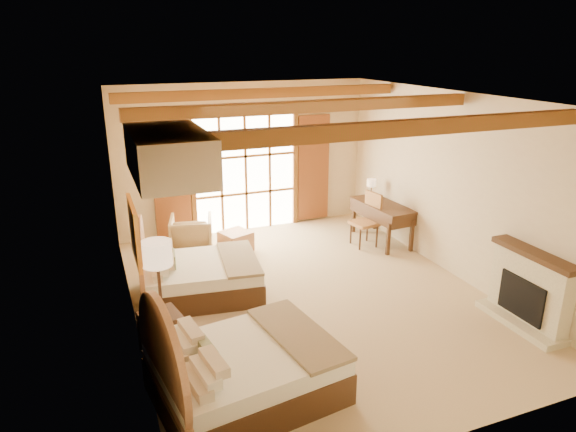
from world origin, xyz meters
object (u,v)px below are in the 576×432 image
nightstand (162,334)px  bed_near (234,369)px  bed_far (192,275)px  armchair (191,234)px  desk (382,221)px

nightstand → bed_near: bearing=-74.0°
bed_far → armchair: 1.90m
armchair → desk: desk is taller
bed_far → desk: (4.17, 1.01, 0.06)m
bed_near → desk: 5.66m
bed_near → desk: bed_near is taller
nightstand → desk: 5.50m
bed_near → bed_far: bearing=80.2°
bed_far → nightstand: size_ratio=3.49×
bed_far → desk: size_ratio=1.33×
bed_far → desk: bearing=20.8°
desk → bed_near: bearing=-143.4°
nightstand → bed_far: bearing=53.0°
armchair → desk: 3.91m
bed_far → nightstand: 1.66m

